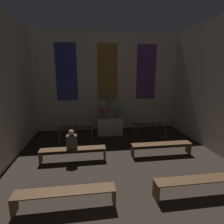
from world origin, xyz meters
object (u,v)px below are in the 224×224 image
object	(u,v)px
flower_vase_right	(118,111)
pew_back_left	(73,152)
candle_rack_left	(76,129)
person_seated	(72,140)
flower_vase_left	(102,112)
pew_second_right	(198,183)
statue	(110,105)
candle_rack_right	(149,126)
pew_second_left	(65,195)
altar	(110,126)
pew_back_right	(161,146)

from	to	relation	value
flower_vase_right	pew_back_left	world-z (taller)	flower_vase_right
candle_rack_left	person_seated	bearing A→B (deg)	-92.39
flower_vase_left	candle_rack_left	bearing A→B (deg)	-133.40
flower_vase_right	pew_second_right	distance (m)	5.08
candle_rack_left	pew_back_left	world-z (taller)	candle_rack_left
statue	candle_rack_left	world-z (taller)	statue
flower_vase_right	candle_rack_right	xyz separation A→B (m)	(1.22, -1.27, -0.45)
pew_second_left	pew_back_left	bearing A→B (deg)	90.00
altar	flower_vase_right	distance (m)	0.85
candle_rack_right	pew_second_left	xyz separation A→B (m)	(-3.25, -3.58, -0.39)
candle_rack_left	pew_back_left	distance (m)	1.37
candle_rack_left	altar	bearing A→B (deg)	38.37
flower_vase_left	candle_rack_right	bearing A→B (deg)	-32.21
candle_rack_right	pew_back_right	bearing A→B (deg)	-89.41
statue	flower_vase_right	xyz separation A→B (m)	(0.40, 0.00, -0.30)
altar	flower_vase_right	size ratio (longest dim) A/B	2.36
pew_back_right	candle_rack_right	bearing A→B (deg)	90.59
candle_rack_right	pew_back_left	bearing A→B (deg)	-157.99
pew_back_right	pew_back_left	bearing A→B (deg)	180.00
altar	flower_vase_right	bearing A→B (deg)	0.00
candle_rack_left	pew_second_right	world-z (taller)	candle_rack_left
pew_second_right	pew_back_right	size ratio (longest dim) A/B	1.00
candle_rack_left	pew_second_right	bearing A→B (deg)	-47.94
altar	statue	bearing A→B (deg)	-90.00
pew_second_right	pew_second_left	bearing A→B (deg)	180.00
pew_second_right	person_seated	world-z (taller)	person_seated
altar	pew_second_right	size ratio (longest dim) A/B	0.54
pew_second_right	pew_back_right	bearing A→B (deg)	90.00
flower_vase_right	pew_second_right	bearing A→B (deg)	-75.80
pew_back_left	person_seated	xyz separation A→B (m)	(-0.03, -0.00, 0.42)
candle_rack_left	pew_back_right	world-z (taller)	candle_rack_left
candle_rack_left	pew_back_right	bearing A→B (deg)	-22.13
statue	person_seated	size ratio (longest dim) A/B	1.92
altar	flower_vase_left	distance (m)	0.85
altar	candle_rack_right	size ratio (longest dim) A/B	0.89
altar	statue	size ratio (longest dim) A/B	0.94
flower_vase_right	person_seated	size ratio (longest dim) A/B	0.76
candle_rack_right	pew_second_right	distance (m)	3.60
altar	candle_rack_left	size ratio (longest dim) A/B	0.89
flower_vase_right	candle_rack_right	world-z (taller)	flower_vase_right
flower_vase_right	candle_rack_left	size ratio (longest dim) A/B	0.38
statue	candle_rack_left	bearing A→B (deg)	-141.63
candle_rack_right	person_seated	world-z (taller)	person_seated
flower_vase_left	person_seated	size ratio (longest dim) A/B	0.76
flower_vase_left	candle_rack_right	distance (m)	2.43
altar	pew_second_right	bearing A→B (deg)	-71.43
flower_vase_right	pew_back_right	xyz separation A→B (m)	(1.23, -2.59, -0.84)
altar	person_seated	xyz separation A→B (m)	(-1.66, -2.59, 0.33)
statue	pew_back_right	world-z (taller)	statue
flower_vase_right	pew_second_left	xyz separation A→B (m)	(-2.03, -4.86, -0.84)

